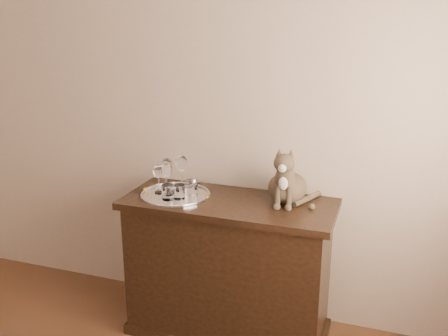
# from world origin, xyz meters

# --- Properties ---
(wall_back) EXTENTS (4.00, 0.10, 2.70)m
(wall_back) POSITION_xyz_m (0.00, 2.25, 1.35)
(wall_back) COLOR #BEA58E
(wall_back) RESTS_ON ground
(sideboard) EXTENTS (1.20, 0.50, 0.85)m
(sideboard) POSITION_xyz_m (0.60, 1.94, 0.42)
(sideboard) COLOR black
(sideboard) RESTS_ON ground
(tray) EXTENTS (0.40, 0.40, 0.01)m
(tray) POSITION_xyz_m (0.29, 1.91, 0.85)
(tray) COLOR white
(tray) RESTS_ON sideboard
(wine_glass_a) EXTENTS (0.07, 0.07, 0.19)m
(wine_glass_a) POSITION_xyz_m (0.20, 1.99, 0.95)
(wine_glass_a) COLOR silver
(wine_glass_a) RESTS_ON tray
(wine_glass_b) EXTENTS (0.08, 0.08, 0.21)m
(wine_glass_b) POSITION_xyz_m (0.28, 2.03, 0.96)
(wine_glass_b) COLOR white
(wine_glass_b) RESTS_ON tray
(wine_glass_c) EXTENTS (0.06, 0.06, 0.17)m
(wine_glass_c) POSITION_xyz_m (0.18, 1.91, 0.94)
(wine_glass_c) COLOR white
(wine_glass_c) RESTS_ON tray
(wine_glass_d) EXTENTS (0.07, 0.07, 0.18)m
(wine_glass_d) POSITION_xyz_m (0.23, 1.93, 0.95)
(wine_glass_d) COLOR white
(wine_glass_d) RESTS_ON tray
(tumbler_a) EXTENTS (0.07, 0.07, 0.08)m
(tumbler_a) POSITION_xyz_m (0.33, 1.86, 0.90)
(tumbler_a) COLOR white
(tumbler_a) RESTS_ON tray
(tumbler_b) EXTENTS (0.08, 0.08, 0.09)m
(tumbler_b) POSITION_xyz_m (0.28, 1.83, 0.90)
(tumbler_b) COLOR white
(tumbler_b) RESTS_ON tray
(tumbler_c) EXTENTS (0.08, 0.08, 0.08)m
(tumbler_c) POSITION_xyz_m (0.37, 1.94, 0.90)
(tumbler_c) COLOR silver
(tumbler_c) RESTS_ON tray
(cat) EXTENTS (0.34, 0.31, 0.33)m
(cat) POSITION_xyz_m (0.91, 2.04, 1.02)
(cat) COLOR #4C3A2D
(cat) RESTS_ON sideboard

